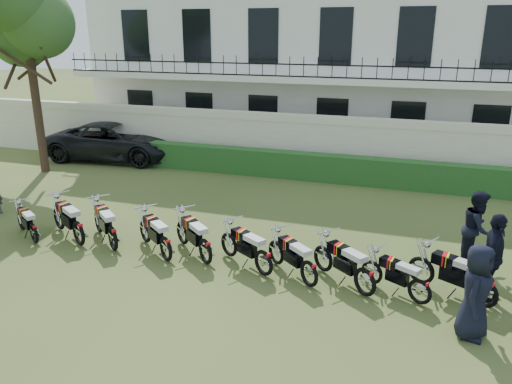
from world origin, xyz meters
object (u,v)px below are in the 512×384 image
(motorcycle_0, at_px, (33,229))
(suv, at_px, (116,141))
(tree_west_near, at_px, (25,15))
(motorcycle_7, at_px, (365,275))
(motorcycle_5, at_px, (264,257))
(motorcycle_8, at_px, (420,286))
(motorcycle_2, at_px, (112,233))
(motorcycle_3, at_px, (166,243))
(motorcycle_6, at_px, (309,268))
(motorcycle_4, at_px, (205,245))
(officer_2, at_px, (493,258))
(motorcycle_1, at_px, (78,227))
(officer_0, at_px, (476,292))
(motorcycle_9, at_px, (484,286))
(officer_4, at_px, (477,228))

(motorcycle_0, bearing_deg, suv, 52.11)
(tree_west_near, xyz_separation_m, motorcycle_7, (13.17, -5.90, -5.39))
(tree_west_near, bearing_deg, motorcycle_7, -24.13)
(motorcycle_5, distance_m, suv, 12.44)
(motorcycle_5, bearing_deg, motorcycle_0, 123.63)
(motorcycle_8, bearing_deg, motorcycle_2, 117.46)
(motorcycle_3, height_order, motorcycle_7, motorcycle_7)
(motorcycle_6, distance_m, motorcycle_7, 1.20)
(tree_west_near, relative_size, motorcycle_8, 5.16)
(motorcycle_4, distance_m, motorcycle_6, 2.61)
(officer_2, bearing_deg, motorcycle_1, 102.55)
(suv, bearing_deg, motorcycle_1, -158.63)
(motorcycle_8, height_order, officer_0, officer_0)
(motorcycle_9, distance_m, suv, 16.14)
(motorcycle_4, bearing_deg, motorcycle_6, -56.40)
(motorcycle_0, relative_size, motorcycle_6, 0.99)
(motorcycle_6, distance_m, motorcycle_8, 2.31)
(motorcycle_8, relative_size, suv, 0.27)
(tree_west_near, distance_m, motorcycle_2, 10.36)
(tree_west_near, bearing_deg, officer_0, -23.88)
(motorcycle_4, bearing_deg, motorcycle_0, 133.75)
(motorcycle_3, xyz_separation_m, motorcycle_6, (3.57, -0.15, -0.02))
(tree_west_near, distance_m, motorcycle_6, 14.40)
(motorcycle_5, relative_size, officer_2, 0.88)
(motorcycle_9, bearing_deg, tree_west_near, 98.61)
(motorcycle_4, xyz_separation_m, suv, (-7.79, 8.14, 0.29))
(motorcycle_9, xyz_separation_m, suv, (-13.90, 8.20, 0.29))
(motorcycle_1, height_order, suv, suv)
(motorcycle_3, height_order, suv, suv)
(suv, distance_m, officer_2, 16.05)
(motorcycle_8, bearing_deg, motorcycle_9, -48.83)
(motorcycle_7, xyz_separation_m, officer_0, (2.03, -0.83, 0.41))
(officer_0, bearing_deg, motorcycle_2, 96.37)
(motorcycle_4, height_order, motorcycle_8, motorcycle_4)
(officer_2, bearing_deg, motorcycle_7, 116.04)
(motorcycle_3, xyz_separation_m, officer_2, (7.23, 0.53, 0.46))
(motorcycle_4, distance_m, motorcycle_5, 1.50)
(tree_west_near, distance_m, motorcycle_9, 17.34)
(motorcycle_2, height_order, motorcycle_9, motorcycle_2)
(motorcycle_6, bearing_deg, officer_4, -16.20)
(motorcycle_7, bearing_deg, motorcycle_2, 126.07)
(tree_west_near, height_order, motorcycle_5, tree_west_near)
(motorcycle_5, distance_m, officer_0, 4.47)
(motorcycle_4, relative_size, motorcycle_8, 1.03)
(officer_0, bearing_deg, motorcycle_6, 89.17)
(motorcycle_8, xyz_separation_m, motorcycle_9, (1.21, 0.25, 0.07))
(motorcycle_2, xyz_separation_m, motorcycle_4, (2.53, 0.04, -0.01))
(tree_west_near, bearing_deg, motorcycle_9, -20.00)
(motorcycle_0, distance_m, motorcycle_5, 6.27)
(tree_west_near, relative_size, motorcycle_0, 5.30)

